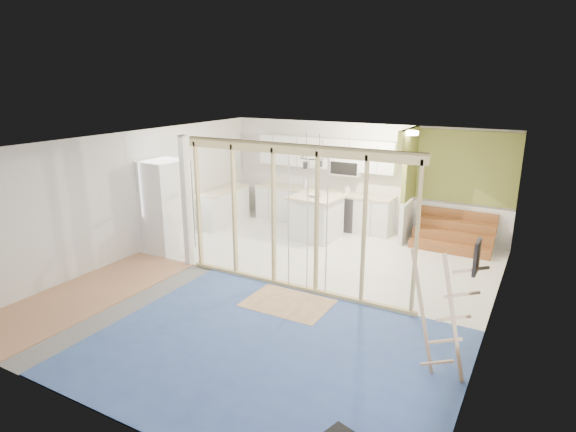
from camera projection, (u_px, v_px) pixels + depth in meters
The scene contains 16 objects.
room at pixel (279, 217), 8.39m from camera, with size 7.01×8.01×2.61m.
floor_overlays at pixel (285, 284), 8.76m from camera, with size 7.00×8.00×0.03m.
stud_frame at pixel (269, 200), 8.41m from camera, with size 4.66×0.14×2.60m.
base_cabinets at pixel (291, 208), 12.19m from camera, with size 4.45×2.24×0.93m.
upper_cabinets at pixel (327, 154), 11.84m from camera, with size 3.60×0.41×0.85m.
green_partition at pixel (443, 204), 10.60m from camera, with size 2.25×1.51×2.60m.
pot_rack at pixel (312, 160), 9.93m from camera, with size 0.52×0.52×0.72m.
sheathing_panel at pixel (469, 307), 5.08m from camera, with size 0.02×4.00×2.60m, color tan.
electrical_panel at pixel (477, 257), 5.51m from camera, with size 0.04×0.30×0.40m, color #3B3B41.
ceiling_light at pixel (411, 133), 9.91m from camera, with size 0.32×0.32×0.08m, color #FFEABF.
fridge at pixel (165, 206), 10.30m from camera, with size 0.95×0.92×1.98m.
island at pixel (316, 218), 11.14m from camera, with size 1.14×1.14×1.04m.
bowl at pixel (315, 195), 10.89m from camera, with size 0.29×0.29×0.07m, color beige.
soap_bottle_a at pixel (305, 182), 12.25m from camera, with size 0.12×0.12×0.30m, color silver.
soap_bottle_b at pixel (347, 189), 11.73m from camera, with size 0.09×0.09×0.20m, color white.
ladder at pixel (442, 317), 5.79m from camera, with size 0.89×0.18×1.68m.
Camera 1 is at (4.04, -6.97, 3.62)m, focal length 30.00 mm.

